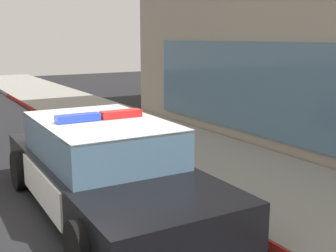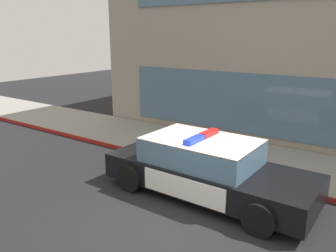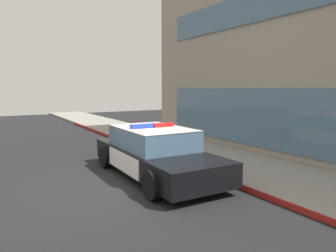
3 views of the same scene
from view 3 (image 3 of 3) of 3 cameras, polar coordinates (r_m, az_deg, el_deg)
name	(u,v)px [view 3 (image 3 of 3)]	position (r m, az deg, el deg)	size (l,w,h in m)	color
ground	(120,185)	(8.20, -8.93, -10.80)	(48.00, 48.00, 0.00)	black
sidewalk	(234,163)	(10.28, 12.22, -6.78)	(48.00, 3.05, 0.15)	gray
curb_red_paint	(196,170)	(9.32, 5.20, -8.08)	(28.80, 0.04, 0.14)	maroon
police_cruiser	(155,152)	(8.82, -2.44, -4.89)	(5.04, 2.20, 1.49)	black
fire_hydrant	(181,143)	(11.33, 2.35, -3.14)	(0.34, 0.39, 0.73)	gold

